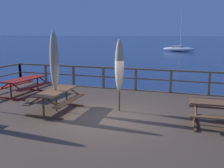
{
  "coord_description": "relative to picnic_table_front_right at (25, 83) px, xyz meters",
  "views": [
    {
      "loc": [
        2.84,
        -7.86,
        3.45
      ],
      "look_at": [
        0.0,
        0.69,
        1.67
      ],
      "focal_mm": 41.42,
      "sensor_mm": 36.0,
      "label": 1
    }
  ],
  "objects": [
    {
      "name": "patio_umbrella_short_mid",
      "position": [
        2.62,
        -1.74,
        1.25
      ],
      "size": [
        0.32,
        0.32,
        2.86
      ],
      "color": "#4C3828",
      "rests_on": "wooden_deck"
    },
    {
      "name": "wooden_deck",
      "position": [
        4.55,
        -1.81,
        -0.9
      ],
      "size": [
        13.93,
        9.13,
        0.67
      ],
      "primitive_type": "cube",
      "color": "brown",
      "rests_on": "ground"
    },
    {
      "name": "picnic_table_back_right",
      "position": [
        2.63,
        -1.75,
        -0.0
      ],
      "size": [
        1.45,
        2.07,
        0.78
      ],
      "color": "brown",
      "rests_on": "wooden_deck"
    },
    {
      "name": "railing_waterside_far",
      "position": [
        4.55,
        2.61,
        0.18
      ],
      "size": [
        13.73,
        0.1,
        1.09
      ],
      "color": "brown",
      "rests_on": "wooden_deck"
    },
    {
      "name": "sailboat_distant",
      "position": [
        3.82,
        41.11,
        -0.72
      ],
      "size": [
        6.2,
        2.69,
        7.72
      ],
      "color": "silver",
      "rests_on": "ground"
    },
    {
      "name": "patio_umbrella_short_front",
      "position": [
        4.78,
        -1.01,
        1.08
      ],
      "size": [
        0.32,
        0.32,
        2.59
      ],
      "color": "#4C3828",
      "rests_on": "wooden_deck"
    },
    {
      "name": "picnic_table_front_right",
      "position": [
        0.0,
        0.0,
        0.0
      ],
      "size": [
        1.52,
        2.23,
        0.78
      ],
      "color": "maroon",
      "rests_on": "wooden_deck"
    },
    {
      "name": "ground_plane",
      "position": [
        4.55,
        -1.81,
        -1.24
      ],
      "size": [
        600.0,
        600.0,
        0.0
      ],
      "primitive_type": "plane",
      "color": "navy"
    }
  ]
}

